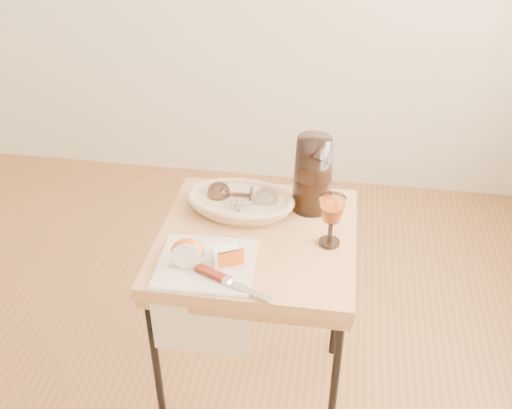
% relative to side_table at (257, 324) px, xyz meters
% --- Properties ---
extents(side_table, '(0.60, 0.60, 0.75)m').
position_rel_side_table_xyz_m(side_table, '(0.00, 0.00, 0.00)').
color(side_table, brown).
rests_on(side_table, floor).
extents(tea_towel, '(0.28, 0.26, 0.01)m').
position_rel_side_table_xyz_m(tea_towel, '(-0.12, -0.16, 0.38)').
color(tea_towel, beige).
rests_on(tea_towel, side_table).
extents(bread_basket, '(0.32, 0.23, 0.05)m').
position_rel_side_table_xyz_m(bread_basket, '(-0.07, 0.12, 0.40)').
color(bread_basket, tan).
rests_on(bread_basket, side_table).
extents(goblet_lying_a, '(0.12, 0.08, 0.07)m').
position_rel_side_table_xyz_m(goblet_lying_a, '(-0.10, 0.13, 0.42)').
color(goblet_lying_a, brown).
rests_on(goblet_lying_a, bread_basket).
extents(goblet_lying_b, '(0.13, 0.12, 0.07)m').
position_rel_side_table_xyz_m(goblet_lying_b, '(-0.03, 0.10, 0.42)').
color(goblet_lying_b, white).
rests_on(goblet_lying_b, bread_basket).
extents(pitcher, '(0.25, 0.29, 0.29)m').
position_rel_side_table_xyz_m(pitcher, '(0.15, 0.17, 0.50)').
color(pitcher, black).
rests_on(pitcher, side_table).
extents(wine_goblet, '(0.09, 0.09, 0.16)m').
position_rel_side_table_xyz_m(wine_goblet, '(0.22, -0.01, 0.46)').
color(wine_goblet, white).
rests_on(wine_goblet, side_table).
extents(apple_half, '(0.10, 0.06, 0.08)m').
position_rel_side_table_xyz_m(apple_half, '(-0.17, -0.17, 0.42)').
color(apple_half, '#D80A00').
rests_on(apple_half, tea_towel).
extents(apple_wedge, '(0.08, 0.07, 0.05)m').
position_rel_side_table_xyz_m(apple_wedge, '(-0.06, -0.15, 0.41)').
color(apple_wedge, white).
rests_on(apple_wedge, tea_towel).
extents(table_knife, '(0.23, 0.12, 0.02)m').
position_rel_side_table_xyz_m(table_knife, '(-0.04, -0.24, 0.39)').
color(table_knife, silver).
rests_on(table_knife, tea_towel).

